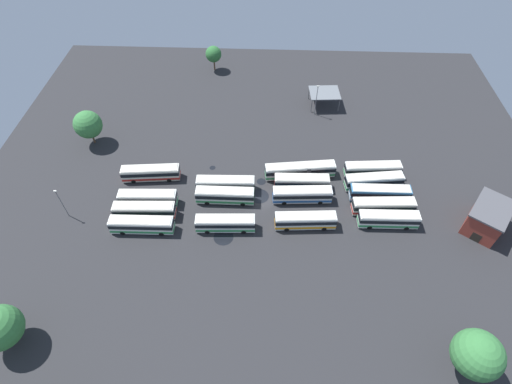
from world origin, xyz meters
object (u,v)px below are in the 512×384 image
bus_row0_slot1 (374,181)px  lamp_post_near_entrance (316,99)px  bus_row2_slot2 (225,195)px  tree_northeast (88,125)px  bus_row3_slot4 (142,225)px  maintenance_shelter (325,93)px  bus_row0_slot2 (380,193)px  bus_row3_slot3 (144,210)px  bus_row1_slot4 (305,220)px  bus_row2_slot1 (226,184)px  bus_row3_slot2 (148,198)px  tree_south_edge (213,54)px  bus_row0_slot3 (383,206)px  bus_row1_slot0 (300,170)px  bus_row1_slot1 (302,182)px  depot_building (487,218)px  bus_row0_slot4 (388,219)px  bus_row3_slot0 (151,173)px  bus_row0_slot0 (372,169)px  bus_row1_slot2 (302,195)px  bus_row2_slot4 (225,223)px  lamp_post_by_building (61,202)px  tree_north_edge (477,355)px

bus_row0_slot1 → lamp_post_near_entrance: size_ratio=1.47×
bus_row2_slot2 → tree_northeast: size_ratio=1.39×
bus_row3_slot4 → maintenance_shelter: maintenance_shelter is taller
bus_row0_slot2 → bus_row3_slot3: (49.47, 6.84, -0.00)m
bus_row1_slot4 → bus_row2_slot1: size_ratio=0.98×
bus_row3_slot2 → tree_south_edge: (-8.10, -53.96, 3.27)m
bus_row0_slot3 → bus_row3_slot4: same height
bus_row1_slot0 → bus_row1_slot1: size_ratio=1.33×
depot_building → maintenance_shelter: 50.12m
bus_row0_slot4 → bus_row3_slot3: 50.01m
bus_row3_slot0 → bus_row3_slot4: bearing=95.5°
bus_row0_slot0 → bus_row1_slot1: same height
bus_row1_slot2 → tree_south_edge: (24.68, -51.60, 3.27)m
bus_row0_slot4 → bus_row2_slot1: same height
bus_row1_slot0 → tree_south_edge: 50.69m
bus_row3_slot4 → lamp_post_near_entrance: bearing=-132.7°
bus_row0_slot2 → bus_row3_slot2: 49.62m
bus_row2_slot4 → depot_building: depot_building is taller
bus_row2_slot2 → bus_row3_slot0: 18.34m
bus_row0_slot3 → bus_row1_slot2: bearing=-8.3°
bus_row1_slot4 → bus_row3_slot0: size_ratio=0.95×
lamp_post_by_building → tree_northeast: (1.83, -23.20, 1.25)m
bus_row3_slot2 → tree_north_edge: size_ratio=1.21×
bus_row1_slot1 → tree_northeast: (50.87, -13.21, 3.74)m
bus_row1_slot0 → lamp_post_by_building: lamp_post_by_building is taller
bus_row3_slot0 → tree_northeast: bearing=-34.7°
bus_row1_slot4 → tree_south_edge: (25.07, -58.56, 3.27)m
bus_row3_slot2 → bus_row3_slot3: same height
bus_row0_slot3 → bus_row1_slot0: 19.59m
lamp_post_near_entrance → depot_building: bearing=131.5°
bus_row2_slot2 → tree_north_edge: bearing=140.5°
bus_row0_slot2 → bus_row2_slot1: size_ratio=1.00×
bus_row0_slot2 → tree_north_edge: bearing=101.5°
bus_row0_slot4 → depot_building: size_ratio=1.05×
tree_north_edge → tree_south_edge: bearing=-60.5°
bus_row1_slot2 → depot_building: depot_building is taller
bus_row2_slot4 → tree_northeast: size_ratio=1.35×
bus_row0_slot1 → tree_south_edge: bearing=-49.1°
bus_row0_slot4 → bus_row3_slot2: (50.03, -3.56, 0.00)m
bus_row2_slot1 → depot_building: size_ratio=1.10×
bus_row1_slot4 → bus_row3_slot4: size_ratio=0.97×
depot_building → tree_north_edge: (12.73, 28.54, 3.45)m
bus_row3_slot2 → depot_building: size_ratio=1.07×
bus_row3_slot3 → bus_row3_slot4: same height
bus_row0_slot2 → bus_row1_slot2: (16.71, 1.15, -0.00)m
bus_row0_slot4 → depot_building: depot_building is taller
bus_row0_slot0 → depot_building: bearing=145.7°
depot_building → lamp_post_near_entrance: bearing=-48.5°
bus_row3_slot4 → depot_building: size_ratio=1.11×
bus_row2_slot4 → tree_northeast: bearing=-35.7°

